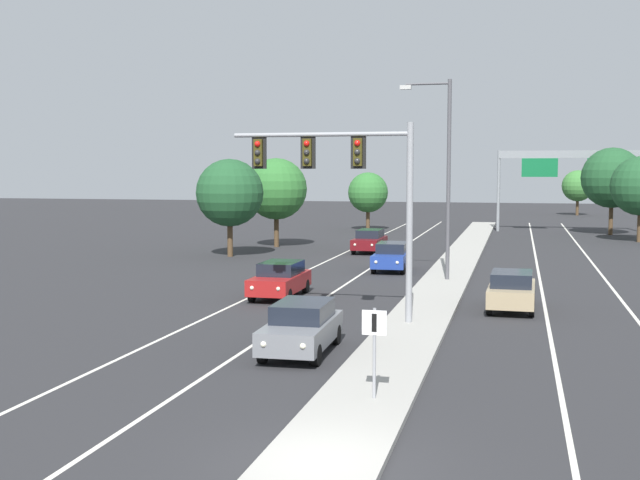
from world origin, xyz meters
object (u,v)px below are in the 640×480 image
Objects in this scene: overhead_signal_mast at (347,176)px; street_lamp_median at (444,167)px; tree_far_left_a at (368,192)px; median_sign_post at (374,340)px; tree_far_left_b at (230,193)px; highway_sign_gantry at (572,165)px; tree_far_right_b at (612,178)px; tree_far_right_a at (578,186)px; car_oncoming_grey at (302,327)px; car_oncoming_red at (280,279)px; car_oncoming_blue at (392,256)px; car_oncoming_darkred at (370,241)px; car_receding_tan at (512,290)px; tree_far_left_c at (276,189)px.

overhead_signal_mast is 12.24m from street_lamp_median.
median_sign_post is at bearing -79.37° from tree_far_left_a.
overhead_signal_mast reaches higher than tree_far_left_a.
tree_far_left_a is at bearing 79.88° from tree_far_left_b.
highway_sign_gantry reaches higher than tree_far_left_a.
overhead_signal_mast is at bearing -106.96° from tree_far_right_b.
overhead_signal_mast is 1.13× the size of tree_far_left_b.
street_lamp_median is at bearing -99.38° from tree_far_right_a.
car_oncoming_grey is at bearing -105.70° from tree_far_right_b.
car_oncoming_red is 17.89m from tree_far_left_b.
tree_far_right_b is (14.75, 29.74, 4.17)m from car_oncoming_blue.
tree_far_right_b is (17.79, 20.05, 4.17)m from car_oncoming_darkred.
tree_far_left_a is (-18.48, -1.64, -2.60)m from highway_sign_gantry.
car_oncoming_grey is 21.12m from car_oncoming_blue.
car_oncoming_blue is 63.13m from tree_far_right_a.
median_sign_post is at bearing -57.32° from car_oncoming_grey.
car_oncoming_blue is at bearing -77.02° from tree_far_left_a.
tree_far_left_c is (-17.16, 23.64, 3.46)m from car_receding_tan.
car_oncoming_blue is at bearing -102.87° from tree_far_right_a.
car_oncoming_grey is 1.01× the size of car_oncoming_darkred.
car_receding_tan is at bearing -5.07° from car_oncoming_red.
tree_far_left_b reaches higher than car_oncoming_blue.
tree_far_right_b reaches higher than overhead_signal_mast.
car_receding_tan is 0.69× the size of tree_far_left_c.
highway_sign_gantry is 2.08× the size of tree_far_left_b.
highway_sign_gantry reaches higher than car_oncoming_grey.
tree_far_right_b reaches higher than tree_far_left_b.
car_receding_tan is 29.42m from tree_far_left_c.
car_oncoming_blue is at bearing -23.10° from tree_far_left_b.
tree_far_left_a is (-6.95, 30.17, 2.75)m from car_oncoming_blue.
car_oncoming_darkred is at bearing 96.47° from car_oncoming_grey.
median_sign_post is 40.65m from tree_far_left_c.
car_oncoming_blue is at bearing -109.93° from highway_sign_gantry.
car_oncoming_red is 0.79× the size of tree_far_right_a.
tree_far_left_a is 0.83× the size of tree_far_left_c.
car_oncoming_grey is at bearing -93.87° from overhead_signal_mast.
street_lamp_median reaches higher than overhead_signal_mast.
median_sign_post is 0.49× the size of car_oncoming_red.
street_lamp_median reaches higher than median_sign_post.
overhead_signal_mast is 1.32× the size of tree_far_left_a.
car_oncoming_darkred is at bearing 98.50° from overhead_signal_mast.
car_oncoming_blue is 16.33m from tree_far_left_c.
tree_far_left_a reaches higher than car_oncoming_blue.
car_oncoming_blue and car_oncoming_darkred have the same top height.
highway_sign_gantry reaches higher than median_sign_post.
car_oncoming_grey is 54.33m from highway_sign_gantry.
tree_far_left_a is at bearing 95.02° from car_oncoming_red.
tree_far_left_c is at bearing 162.38° from car_oncoming_darkred.
tree_far_right_b is at bearing 65.87° from car_oncoming_red.
median_sign_post is 0.49× the size of car_oncoming_blue.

